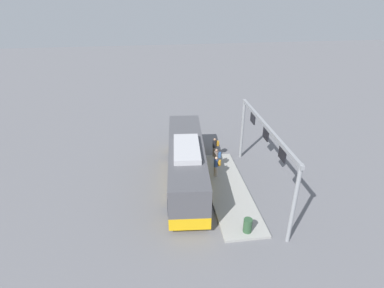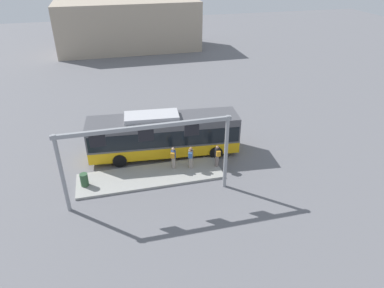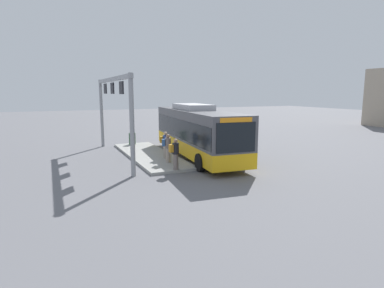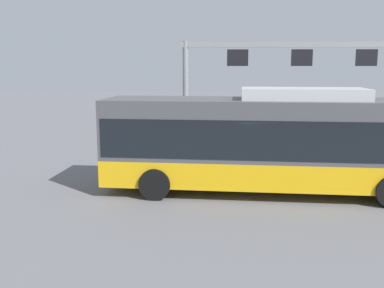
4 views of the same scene
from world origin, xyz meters
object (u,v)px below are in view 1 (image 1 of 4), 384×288
Objects in this scene: person_boarding at (215,147)px; trash_bin at (248,225)px; bus_main at (186,161)px; person_waiting_near at (217,158)px; person_waiting_mid at (216,166)px.

trash_bin is (-9.22, -0.08, -0.44)m from person_boarding.
bus_main reaches higher than person_boarding.
person_waiting_near and person_waiting_mid have the same top height.
person_waiting_mid is at bearing 78.16° from person_boarding.
bus_main is 2.44m from person_waiting_mid.
person_boarding reaches higher than trash_bin.
person_boarding and person_waiting_mid have the same top height.
bus_main is 6.68m from trash_bin.
person_boarding is 1.00× the size of person_waiting_near.
trash_bin is at bearing 113.60° from person_waiting_near.
bus_main is 6.79× the size of person_boarding.
bus_main is 6.79× the size of person_waiting_near.
person_waiting_near is (1.44, -2.58, -0.76)m from bus_main.
person_waiting_near is at bearing -55.93° from bus_main.
bus_main reaches higher than trash_bin.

